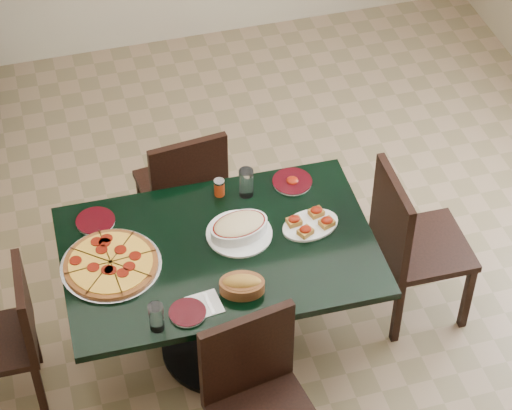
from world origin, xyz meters
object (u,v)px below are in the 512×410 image
object	(u,v)px
pepperoni_pizza	(111,264)
chair_far	(184,187)
lasagna_casserole	(239,228)
chair_left	(10,333)
main_table	(220,275)
chair_near	(258,397)
chair_right	(409,239)
bruschetta_platter	(310,223)
bread_basket	(242,285)

from	to	relation	value
pepperoni_pizza	chair_far	bearing A→B (deg)	54.68
chair_far	lasagna_casserole	world-z (taller)	chair_far
chair_far	chair_left	world-z (taller)	chair_far
main_table	chair_near	distance (m)	0.72
pepperoni_pizza	lasagna_casserole	distance (m)	0.64
pepperoni_pizza	chair_near	bearing A→B (deg)	-55.85
lasagna_casserole	pepperoni_pizza	bearing A→B (deg)	173.59
chair_far	chair_right	distance (m)	1.25
main_table	pepperoni_pizza	xyz separation A→B (m)	(-0.52, 0.03, 0.20)
lasagna_casserole	bruschetta_platter	world-z (taller)	lasagna_casserole
bread_basket	chair_right	bearing A→B (deg)	30.92
main_table	chair_far	distance (m)	0.73
chair_right	chair_left	xyz separation A→B (m)	(-2.04, 0.01, -0.09)
lasagna_casserole	bread_basket	world-z (taller)	same
chair_near	lasagna_casserole	size ratio (longest dim) A/B	2.95
pepperoni_pizza	bruschetta_platter	size ratio (longest dim) A/B	1.46
chair_right	pepperoni_pizza	xyz separation A→B (m)	(-1.52, 0.03, 0.23)
chair_right	bruschetta_platter	bearing A→B (deg)	87.75
chair_far	chair_near	distance (m)	1.45
bread_basket	bruschetta_platter	xyz separation A→B (m)	(0.43, 0.31, -0.02)
main_table	chair_left	bearing A→B (deg)	-179.38
bruschetta_platter	lasagna_casserole	bearing A→B (deg)	161.49
chair_far	bruschetta_platter	bearing A→B (deg)	118.75
chair_far	chair_near	world-z (taller)	chair_near
main_table	pepperoni_pizza	distance (m)	0.55
main_table	chair_right	xyz separation A→B (m)	(1.00, -0.00, -0.03)
chair_left	lasagna_casserole	bearing A→B (deg)	94.27
main_table	pepperoni_pizza	size ratio (longest dim) A/B	3.17
chair_far	chair_right	bearing A→B (deg)	138.27
chair_far	pepperoni_pizza	bearing A→B (deg)	48.47
pepperoni_pizza	lasagna_casserole	bearing A→B (deg)	3.82
main_table	bread_basket	bearing A→B (deg)	-81.05
bread_basket	bruschetta_platter	distance (m)	0.53
bread_basket	bruschetta_platter	bearing A→B (deg)	50.60
chair_far	lasagna_casserole	distance (m)	0.73
chair_left	chair_near	bearing A→B (deg)	56.03
chair_near	bruschetta_platter	distance (m)	0.92
main_table	bruschetta_platter	bearing A→B (deg)	4.72
chair_near	pepperoni_pizza	bearing A→B (deg)	114.17
chair_left	bruschetta_platter	size ratio (longest dim) A/B	2.50
chair_near	chair_right	bearing A→B (deg)	25.60
main_table	chair_left	xyz separation A→B (m)	(-1.04, 0.01, -0.12)
chair_far	chair_near	size ratio (longest dim) A/B	0.96
chair_near	lasagna_casserole	xyz separation A→B (m)	(0.13, 0.79, 0.26)
chair_near	chair_right	xyz separation A→B (m)	(1.01, 0.72, 0.01)
bread_basket	chair_near	bearing A→B (deg)	-81.53
chair_right	bruschetta_platter	size ratio (longest dim) A/B	2.94
chair_near	chair_far	bearing A→B (deg)	80.45
chair_right	bread_basket	size ratio (longest dim) A/B	4.03
chair_left	pepperoni_pizza	world-z (taller)	chair_left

